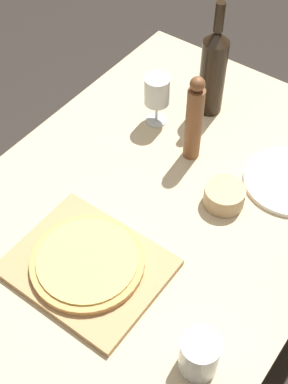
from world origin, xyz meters
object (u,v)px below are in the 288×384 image
Objects in this scene: wine_bottle at (213,71)px; pepper_mill at (194,120)px; pizza at (87,262)px; small_bowl at (224,196)px; wine_glass at (157,92)px.

wine_bottle is 0.22m from pepper_mill.
small_bowl is at bearing 66.86° from pizza.
small_bowl is at bearing -52.35° from wine_bottle.
pizza is at bearing -88.81° from pepper_mill.
pepper_mill is 0.18m from wine_glass.
wine_bottle is 0.41m from small_bowl.
wine_glass is at bearing 160.63° from pepper_mill.
wine_bottle is at bearing 107.73° from pepper_mill.
pizza is 0.49m from pepper_mill.
pizza is 0.58m from wine_glass.
pepper_mill is 1.70× the size of wine_glass.
wine_glass reaches higher than pizza.
pepper_mill is at bearing 149.10° from small_bowl.
small_bowl is at bearing -30.90° from pepper_mill.
pizza is 1.70× the size of wine_glass.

